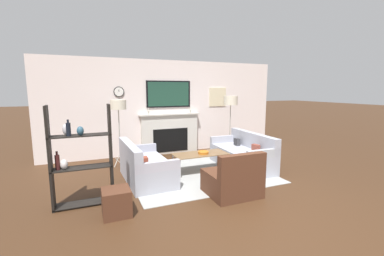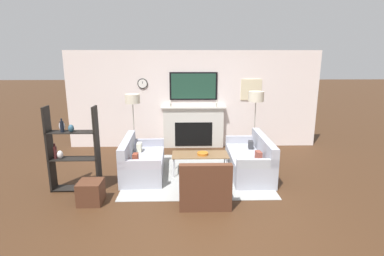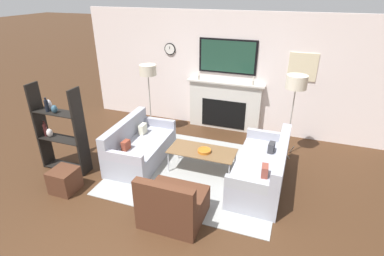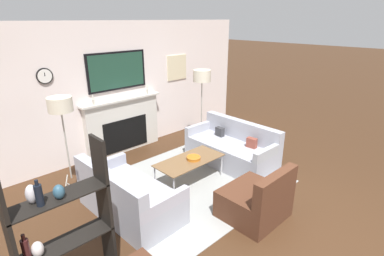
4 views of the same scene
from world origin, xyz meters
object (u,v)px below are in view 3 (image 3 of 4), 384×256
couch_right (262,170)px  armchair (173,205)px  decorative_bowl (204,151)px  shelf_unit (59,130)px  floor_lamp_right (296,83)px  floor_lamp_left (148,71)px  ottoman (65,180)px  coffee_table (202,152)px  couch_left (139,147)px

couch_right → armchair: couch_right is taller
decorative_bowl → shelf_unit: shelf_unit is taller
couch_right → armchair: size_ratio=2.08×
floor_lamp_right → shelf_unit: floor_lamp_right is taller
floor_lamp_left → floor_lamp_right: size_ratio=0.96×
shelf_unit → ottoman: 0.96m
coffee_table → ottoman: (-2.00, -1.35, -0.21)m
couch_right → coffee_table: (-1.11, 0.05, 0.11)m
couch_left → ottoman: 1.49m
coffee_table → floor_lamp_left: floor_lamp_left is taller
coffee_table → floor_lamp_right: size_ratio=0.73×
floor_lamp_left → floor_lamp_right: floor_lamp_right is taller
couch_right → coffee_table: size_ratio=1.48×
couch_left → decorative_bowl: couch_left is taller
decorative_bowl → floor_lamp_left: bearing=145.0°
armchair → floor_lamp_right: bearing=60.2°
shelf_unit → couch_left: bearing=31.8°
couch_right → decorative_bowl: 1.07m
couch_left → coffee_table: (1.29, 0.05, 0.13)m
decorative_bowl → shelf_unit: 2.66m
armchair → ottoman: armchair is taller
shelf_unit → decorative_bowl: bearing=16.4°
couch_right → floor_lamp_right: floor_lamp_right is taller
decorative_bowl → floor_lamp_left: (-1.68, 1.17, 1.01)m
couch_right → shelf_unit: bearing=-168.4°
floor_lamp_right → ottoman: bearing=-144.2°
couch_right → floor_lamp_right: bearing=74.0°
armchair → floor_lamp_left: size_ratio=0.54×
couch_right → coffee_table: 1.12m
armchair → shelf_unit: size_ratio=0.53×
coffee_table → floor_lamp_right: bearing=38.0°
couch_left → armchair: armchair is taller
couch_left → decorative_bowl: size_ratio=6.65×
armchair → ottoman: 2.00m
decorative_bowl → shelf_unit: size_ratio=0.15×
shelf_unit → ottoman: size_ratio=4.00×
couch_right → floor_lamp_right: size_ratio=1.07×
coffee_table → shelf_unit: size_ratio=0.75×
armchair → coffee_table: bearing=90.2°
floor_lamp_left → coffee_table: bearing=-35.0°
couch_right → ottoman: (-3.11, -1.30, -0.09)m
floor_lamp_left → decorative_bowl: bearing=-35.0°
couch_right → ottoman: size_ratio=4.44×
floor_lamp_left → shelf_unit: size_ratio=1.00×
couch_left → couch_right: 2.40m
decorative_bowl → shelf_unit: bearing=-163.6°
armchair → floor_lamp_left: (-1.63, 2.52, 1.21)m
decorative_bowl → floor_lamp_right: (1.39, 1.17, 1.07)m
armchair → shelf_unit: 2.61m
couch_right → floor_lamp_right: (0.34, 1.18, 1.24)m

